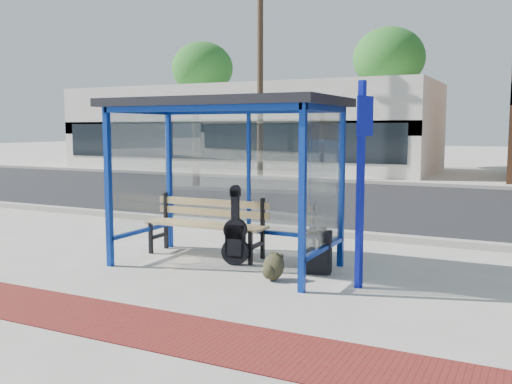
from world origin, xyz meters
The scene contains 19 objects.
ground centered at (0.00, 0.00, 0.00)m, with size 120.00×120.00×0.00m, color #B2ADA0.
brick_paver_strip centered at (0.00, -2.60, 0.01)m, with size 60.00×1.00×0.01m, color maroon.
curb_near centered at (0.00, 2.90, 0.06)m, with size 60.00×0.25×0.12m, color gray.
street_asphalt centered at (0.00, 8.00, 0.00)m, with size 60.00×10.00×0.00m, color black.
curb_far centered at (0.00, 13.10, 0.06)m, with size 60.00×0.25×0.12m, color gray.
far_sidewalk centered at (0.00, 15.00, 0.00)m, with size 60.00×4.00×0.01m, color #B2ADA0.
bus_shelter centered at (0.00, 0.07, 2.07)m, with size 3.30×1.80×2.42m.
storefront_white centered at (-9.00, 17.99, 2.00)m, with size 18.00×6.04×4.00m.
tree_left centered at (-14.00, 22.00, 5.45)m, with size 3.60×3.60×7.03m.
tree_mid centered at (-3.00, 22.00, 5.45)m, with size 3.60×3.60×7.03m.
utility_pole_west centered at (-6.00, 13.40, 4.11)m, with size 1.60×0.24×8.00m.
bench centered at (-0.60, 0.50, 0.53)m, with size 2.01×0.53×0.94m.
guitar_bag centered at (0.10, 0.13, 0.41)m, with size 0.42×0.21×1.11m.
suitcase centered at (1.35, 0.21, 0.30)m, with size 0.41×0.31×0.65m.
backpack centered at (0.95, -0.41, 0.18)m, with size 0.35×0.33×0.37m.
sign_post centered at (2.07, -0.24, 1.45)m, with size 0.16×0.31×2.58m.
newspaper_a centered at (-0.60, 0.01, 0.00)m, with size 0.33×0.26×0.01m, color white.
newspaper_b centered at (-0.69, -0.41, 0.00)m, with size 0.35×0.28×0.01m, color white.
newspaper_c centered at (-0.69, 0.00, 0.00)m, with size 0.43×0.34×0.01m, color white.
Camera 1 is at (4.04, -7.09, 2.01)m, focal length 40.00 mm.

